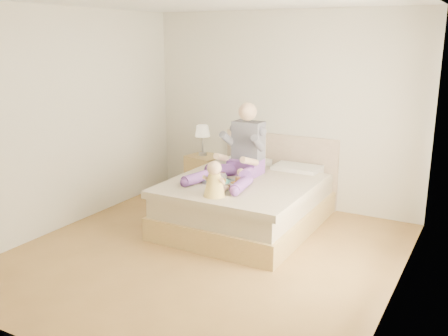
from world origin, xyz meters
The scene contains 7 objects.
room centered at (0.08, 0.01, 1.51)m, with size 4.02×4.22×2.71m.
bed centered at (0.00, 1.08, 0.32)m, with size 1.70×2.18×1.00m.
nightstand centered at (-1.14, 1.88, 0.30)m, with size 0.57×0.53×0.60m.
lamp centered at (-1.18, 1.88, 0.95)m, with size 0.22×0.22×0.46m.
adult centered at (-0.13, 1.09, 0.89)m, with size 0.81×1.15×0.96m.
tray centered at (-0.13, 0.67, 0.64)m, with size 0.49×0.42×0.12m.
baby centered at (-0.01, 0.23, 0.77)m, with size 0.27×0.36×0.41m.
Camera 1 is at (2.67, -4.38, 2.34)m, focal length 40.00 mm.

